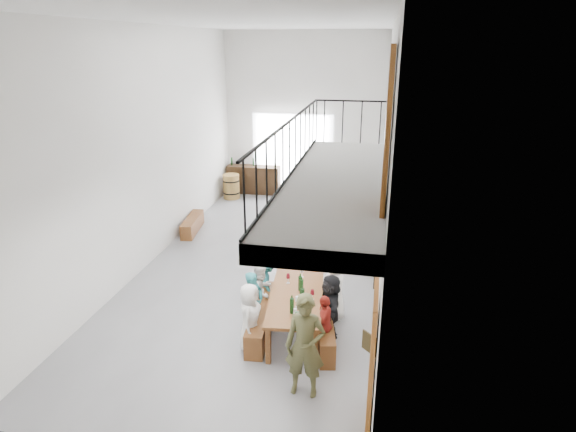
% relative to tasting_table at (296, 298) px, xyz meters
% --- Properties ---
extents(floor, '(12.00, 12.00, 0.00)m').
position_rel_tasting_table_xyz_m(floor, '(-1.30, 2.78, -0.71)').
color(floor, gray).
rests_on(floor, ground).
extents(room_walls, '(12.00, 12.00, 12.00)m').
position_rel_tasting_table_xyz_m(room_walls, '(-1.30, 2.78, 2.85)').
color(room_walls, white).
rests_on(room_walls, ground).
extents(gateway_portal, '(2.80, 0.08, 2.80)m').
position_rel_tasting_table_xyz_m(gateway_portal, '(-1.70, 8.72, 0.69)').
color(gateway_portal, white).
rests_on(gateway_portal, ground).
extents(right_wall_decor, '(0.07, 8.28, 5.07)m').
position_rel_tasting_table_xyz_m(right_wall_decor, '(1.40, 0.91, 1.04)').
color(right_wall_decor, brown).
rests_on(right_wall_decor, ground).
extents(balcony, '(1.52, 5.62, 4.00)m').
position_rel_tasting_table_xyz_m(balcony, '(0.68, -0.35, 2.26)').
color(balcony, silver).
rests_on(balcony, ground).
extents(tasting_table, '(1.17, 2.39, 0.79)m').
position_rel_tasting_table_xyz_m(tasting_table, '(0.00, 0.00, 0.00)').
color(tasting_table, brown).
rests_on(tasting_table, ground).
extents(bench_inner, '(0.49, 2.05, 0.47)m').
position_rel_tasting_table_xyz_m(bench_inner, '(-0.64, -0.03, -0.47)').
color(bench_inner, brown).
rests_on(bench_inner, ground).
extents(bench_wall, '(0.64, 2.06, 0.47)m').
position_rel_tasting_table_xyz_m(bench_wall, '(0.52, -0.03, -0.47)').
color(bench_wall, brown).
rests_on(bench_wall, ground).
extents(tableware, '(0.61, 1.60, 0.35)m').
position_rel_tasting_table_xyz_m(tableware, '(0.07, -0.15, 0.23)').
color(tableware, black).
rests_on(tableware, tasting_table).
extents(side_bench, '(0.51, 1.51, 0.42)m').
position_rel_tasting_table_xyz_m(side_bench, '(-3.80, 4.43, -0.50)').
color(side_bench, brown).
rests_on(side_bench, ground).
extents(oak_barrel, '(0.58, 0.58, 0.85)m').
position_rel_tasting_table_xyz_m(oak_barrel, '(-3.65, 7.65, -0.28)').
color(oak_barrel, olive).
rests_on(oak_barrel, ground).
extents(serving_counter, '(1.87, 0.55, 0.98)m').
position_rel_tasting_table_xyz_m(serving_counter, '(-3.05, 8.43, -0.21)').
color(serving_counter, '#362313').
rests_on(serving_counter, ground).
extents(counter_bottles, '(1.62, 0.11, 0.28)m').
position_rel_tasting_table_xyz_m(counter_bottles, '(-3.05, 8.43, 0.42)').
color(counter_bottles, black).
rests_on(counter_bottles, serving_counter).
extents(guest_left_a, '(0.40, 0.61, 1.24)m').
position_rel_tasting_table_xyz_m(guest_left_a, '(-0.70, -0.66, -0.09)').
color(guest_left_a, white).
rests_on(guest_left_a, ground).
extents(guest_left_b, '(0.45, 0.54, 1.25)m').
position_rel_tasting_table_xyz_m(guest_left_b, '(-0.74, -0.24, -0.08)').
color(guest_left_b, '#236F75').
rests_on(guest_left_b, ground).
extents(guest_left_c, '(0.60, 0.67, 1.13)m').
position_rel_tasting_table_xyz_m(guest_left_c, '(-0.75, 0.38, -0.14)').
color(guest_left_c, white).
rests_on(guest_left_c, ground).
extents(guest_left_d, '(0.60, 0.77, 1.05)m').
position_rel_tasting_table_xyz_m(guest_left_d, '(-0.74, 0.83, -0.18)').
color(guest_left_d, '#236F75').
rests_on(guest_left_d, ground).
extents(guest_right_a, '(0.36, 0.68, 1.10)m').
position_rel_tasting_table_xyz_m(guest_right_a, '(0.58, -0.54, -0.16)').
color(guest_right_a, '#A3241C').
rests_on(guest_right_a, ground).
extents(guest_right_b, '(0.68, 1.18, 1.21)m').
position_rel_tasting_table_xyz_m(guest_right_b, '(0.62, 0.02, -0.10)').
color(guest_right_b, black).
rests_on(guest_right_b, ground).
extents(guest_right_c, '(0.61, 0.74, 1.31)m').
position_rel_tasting_table_xyz_m(guest_right_c, '(0.64, 0.64, -0.05)').
color(guest_right_c, white).
rests_on(guest_right_c, ground).
extents(host_standing, '(0.62, 0.42, 1.67)m').
position_rel_tasting_table_xyz_m(host_standing, '(0.42, -1.62, 0.13)').
color(host_standing, '#4C4C2A').
rests_on(host_standing, ground).
extents(potted_plant, '(0.39, 0.34, 0.42)m').
position_rel_tasting_table_xyz_m(potted_plant, '(1.15, 3.26, -0.50)').
color(potted_plant, '#165517').
rests_on(potted_plant, ground).
extents(bicycle_near, '(1.84, 0.98, 0.92)m').
position_rel_tasting_table_xyz_m(bicycle_near, '(-1.17, 8.38, -0.25)').
color(bicycle_near, black).
rests_on(bicycle_near, ground).
extents(bicycle_far, '(1.79, 0.69, 1.05)m').
position_rel_tasting_table_xyz_m(bicycle_far, '(-0.02, 7.70, -0.18)').
color(bicycle_far, black).
rests_on(bicycle_far, ground).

